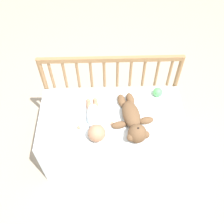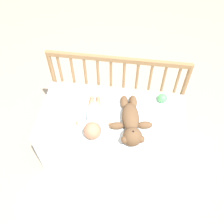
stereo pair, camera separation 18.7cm
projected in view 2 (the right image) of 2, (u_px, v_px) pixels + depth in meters
The scene contains 7 objects.
ground_plane at pixel (112, 149), 2.34m from camera, with size 12.00×12.00×0.00m, color tan.
crib_mattress at pixel (112, 134), 2.13m from camera, with size 1.13×0.58×0.53m.
crib_rail at pixel (117, 81), 2.06m from camera, with size 1.13×0.04×0.84m.
blanket at pixel (114, 117), 1.91m from camera, with size 0.82×0.52×0.01m.
teddy_bear at pixel (131, 123), 1.81m from camera, with size 0.33×0.48×0.14m.
baby at pixel (93, 120), 1.84m from camera, with size 0.29×0.42×0.13m.
toy_ball at pixel (163, 98), 1.98m from camera, with size 0.08×0.08×0.08m.
Camera 2 is at (0.15, -1.13, 2.08)m, focal length 40.00 mm.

